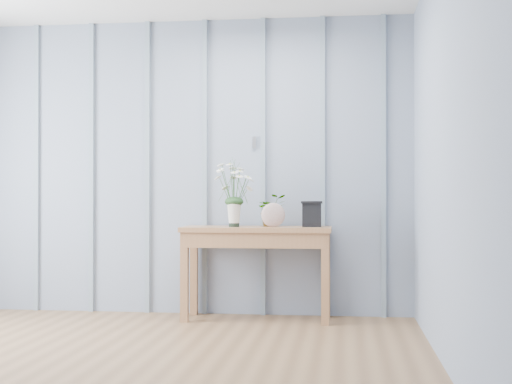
# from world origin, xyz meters

# --- Properties ---
(ground) EXTENTS (4.50, 4.50, 0.00)m
(ground) POSITION_xyz_m (0.00, 0.00, 0.00)
(ground) COLOR brown
(ground) RESTS_ON ground
(room_shell) EXTENTS (4.00, 4.50, 2.50)m
(room_shell) POSITION_xyz_m (0.00, 0.92, 1.99)
(room_shell) COLOR #838FA3
(room_shell) RESTS_ON ground
(sideboard) EXTENTS (1.20, 0.45, 0.75)m
(sideboard) POSITION_xyz_m (0.73, 1.99, 0.64)
(sideboard) COLOR #92623D
(sideboard) RESTS_ON ground
(daisy_vase) EXTENTS (0.37, 0.28, 0.53)m
(daisy_vase) POSITION_xyz_m (0.55, 1.93, 1.08)
(daisy_vase) COLOR black
(daisy_vase) RESTS_ON sideboard
(spider_plant) EXTENTS (0.30, 0.28, 0.26)m
(spider_plant) POSITION_xyz_m (0.83, 2.10, 0.88)
(spider_plant) COLOR #1A3A1A
(spider_plant) RESTS_ON sideboard
(felt_disc_vessel) EXTENTS (0.20, 0.10, 0.19)m
(felt_disc_vessel) POSITION_xyz_m (0.87, 1.92, 0.85)
(felt_disc_vessel) COLOR #8D5358
(felt_disc_vessel) RESTS_ON sideboard
(carved_box) EXTENTS (0.17, 0.14, 0.21)m
(carved_box) POSITION_xyz_m (1.17, 1.99, 0.86)
(carved_box) COLOR black
(carved_box) RESTS_ON sideboard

